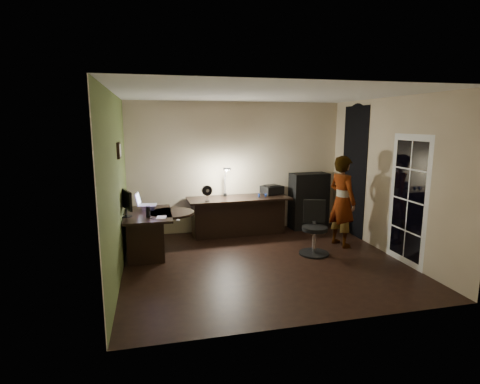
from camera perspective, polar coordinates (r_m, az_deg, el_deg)
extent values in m
cube|color=black|center=(6.31, 3.58, -10.67)|extent=(4.50, 4.00, 0.01)
cube|color=silver|center=(5.90, 3.89, 14.70)|extent=(4.50, 4.00, 0.01)
cube|color=#BEAC8B|center=(7.88, -0.53, 3.78)|extent=(4.50, 0.01, 2.70)
cube|color=#BEAC8B|center=(4.11, 11.89, -2.64)|extent=(4.50, 0.01, 2.70)
cube|color=#BEAC8B|center=(5.73, -18.41, 0.71)|extent=(0.01, 4.00, 2.70)
cube|color=#BEAC8B|center=(6.95, 21.82, 2.13)|extent=(0.01, 4.00, 2.70)
cube|color=#54672F|center=(5.72, -18.26, 0.72)|extent=(0.00, 4.00, 2.70)
cube|color=black|center=(7.91, 16.95, 2.99)|extent=(0.01, 0.90, 2.60)
cube|color=white|center=(6.55, 24.24, -1.17)|extent=(0.02, 0.92, 2.10)
cube|color=black|center=(6.11, -17.99, 6.05)|extent=(0.04, 0.30, 0.25)
cube|color=black|center=(6.73, -13.70, -6.21)|extent=(0.79, 1.28, 0.74)
cube|color=black|center=(7.68, -0.18, -3.68)|extent=(2.10, 0.80, 0.78)
cube|color=black|center=(8.27, 10.42, -1.32)|extent=(0.83, 0.45, 1.21)
cube|color=silver|center=(6.88, -13.91, -2.32)|extent=(0.24, 0.21, 0.09)
cube|color=silver|center=(6.85, -13.96, -1.03)|extent=(0.37, 0.35, 0.23)
cube|color=black|center=(6.47, -17.01, -2.25)|extent=(0.25, 0.49, 0.32)
ellipsoid|color=silver|center=(6.02, -9.41, -4.26)|extent=(0.07, 0.10, 0.03)
cube|color=black|center=(6.38, -11.56, -3.62)|extent=(0.08, 0.13, 0.01)
cube|color=black|center=(6.24, -13.26, -3.99)|extent=(0.07, 0.14, 0.01)
cylinder|color=black|center=(6.34, -13.83, -2.96)|extent=(0.09, 0.09, 0.19)
cube|color=silver|center=(6.29, -11.90, -3.82)|extent=(0.18, 0.23, 0.01)
cube|color=black|center=(7.18, -5.05, -0.18)|extent=(0.22, 0.15, 0.31)
cube|color=#14339A|center=(7.58, 3.41, -0.44)|extent=(0.19, 0.10, 0.09)
cube|color=black|center=(7.95, 4.89, 0.40)|extent=(0.49, 0.43, 0.18)
cube|color=black|center=(7.61, -2.30, 1.74)|extent=(0.25, 0.33, 0.64)
cube|color=black|center=(6.64, 11.32, -5.46)|extent=(0.67, 0.67, 0.94)
imported|color=#D8A88C|center=(7.16, 15.30, -1.37)|extent=(0.54, 0.69, 1.69)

